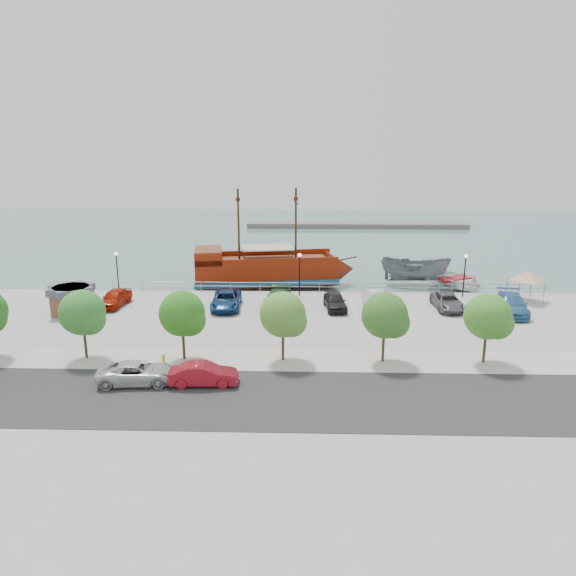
{
  "coord_description": "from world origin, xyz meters",
  "views": [
    {
      "loc": [
        0.46,
        -46.77,
        15.39
      ],
      "look_at": [
        -1.0,
        2.0,
        2.0
      ],
      "focal_mm": 35.0,
      "sensor_mm": 36.0,
      "label": 1
    }
  ],
  "objects": [
    {
      "name": "tree_c",
      "position": [
        -7.85,
        -10.07,
        3.3
      ],
      "size": [
        3.3,
        3.2,
        5.0
      ],
      "color": "#473321",
      "rests_on": "sidewalk"
    },
    {
      "name": "tree_f",
      "position": [
        13.15,
        -10.07,
        3.3
      ],
      "size": [
        3.3,
        3.2,
        5.0
      ],
      "color": "#473321",
      "rests_on": "sidewalk"
    },
    {
      "name": "ground",
      "position": [
        0.0,
        0.0,
        -1.0
      ],
      "size": [
        160.0,
        160.0,
        0.0
      ],
      "primitive_type": "plane",
      "color": "slate"
    },
    {
      "name": "street_van",
      "position": [
        -10.12,
        -14.01,
        0.7
      ],
      "size": [
        5.27,
        2.83,
        1.41
      ],
      "primitive_type": "imported",
      "rotation": [
        0.0,
        0.0,
        1.67
      ],
      "color": "silver",
      "rests_on": "street"
    },
    {
      "name": "land_slab",
      "position": [
        0.0,
        -21.0,
        -0.6
      ],
      "size": [
        100.0,
        58.0,
        1.2
      ],
      "primitive_type": "cube",
      "color": "#9F9F9C",
      "rests_on": "ground"
    },
    {
      "name": "lamp_post_right",
      "position": [
        16.0,
        6.5,
        2.94
      ],
      "size": [
        0.36,
        0.36,
        4.28
      ],
      "color": "black",
      "rests_on": "land_slab"
    },
    {
      "name": "dock_west",
      "position": [
        -13.24,
        9.2,
        -0.79
      ],
      "size": [
        7.45,
        4.64,
        0.41
      ],
      "primitive_type": "cube",
      "rotation": [
        0.0,
        0.0,
        -0.39
      ],
      "color": "gray",
      "rests_on": "ground"
    },
    {
      "name": "sidewalk",
      "position": [
        0.0,
        -10.0,
        0.01
      ],
      "size": [
        100.0,
        4.0,
        0.05
      ],
      "primitive_type": "cube",
      "color": "beige",
      "rests_on": "land_slab"
    },
    {
      "name": "tree_e",
      "position": [
        6.15,
        -10.07,
        3.3
      ],
      "size": [
        3.3,
        3.2,
        5.0
      ],
      "color": "#473321",
      "rests_on": "sidewalk"
    },
    {
      "name": "seawall_railing",
      "position": [
        0.0,
        7.8,
        0.53
      ],
      "size": [
        50.0,
        0.06,
        1.0
      ],
      "color": "gray",
      "rests_on": "land_slab"
    },
    {
      "name": "parked_car_f",
      "position": [
        7.0,
        2.54,
        0.79
      ],
      "size": [
        2.29,
        4.96,
        1.57
      ],
      "primitive_type": "imported",
      "rotation": [
        0.0,
        0.0,
        0.13
      ],
      "color": "silver",
      "rests_on": "land_slab"
    },
    {
      "name": "canopy_tent",
      "position": [
        21.59,
        5.49,
        2.84
      ],
      "size": [
        4.3,
        4.3,
        3.27
      ],
      "rotation": [
        0.0,
        0.0,
        0.1
      ],
      "color": "slate",
      "rests_on": "land_slab"
    },
    {
      "name": "parked_car_g",
      "position": [
        13.53,
        2.54,
        0.69
      ],
      "size": [
        2.42,
        5.02,
        1.38
      ],
      "primitive_type": "imported",
      "rotation": [
        0.0,
        0.0,
        0.03
      ],
      "color": "#59585C",
      "rests_on": "land_slab"
    },
    {
      "name": "speedboat",
      "position": [
        17.21,
        13.43,
        -0.23
      ],
      "size": [
        8.04,
        9.03,
        1.54
      ],
      "primitive_type": "imported",
      "rotation": [
        0.0,
        0.0,
        0.45
      ],
      "color": "white",
      "rests_on": "ground"
    },
    {
      "name": "lamp_post_mid",
      "position": [
        0.0,
        6.5,
        2.94
      ],
      "size": [
        0.36,
        0.36,
        4.28
      ],
      "color": "black",
      "rests_on": "land_slab"
    },
    {
      "name": "parked_car_e",
      "position": [
        3.28,
        2.13,
        0.76
      ],
      "size": [
        2.26,
        4.63,
        1.52
      ],
      "primitive_type": "imported",
      "rotation": [
        0.0,
        0.0,
        0.11
      ],
      "color": "black",
      "rests_on": "land_slab"
    },
    {
      "name": "parked_car_a",
      "position": [
        -17.06,
        2.5,
        0.79
      ],
      "size": [
        2.36,
        4.8,
        1.57
      ],
      "primitive_type": "imported",
      "rotation": [
        0.0,
        0.0,
        -0.11
      ],
      "color": "#A41804",
      "rests_on": "land_slab"
    },
    {
      "name": "lamp_post_left",
      "position": [
        -18.0,
        6.5,
        2.94
      ],
      "size": [
        0.36,
        0.36,
        4.28
      ],
      "color": "black",
      "rests_on": "land_slab"
    },
    {
      "name": "dock_mid",
      "position": [
        6.56,
        9.2,
        -0.79
      ],
      "size": [
        7.55,
        4.1,
        0.41
      ],
      "primitive_type": "cube",
      "rotation": [
        0.0,
        0.0,
        0.3
      ],
      "color": "#686358",
      "rests_on": "ground"
    },
    {
      "name": "tree_d",
      "position": [
        -0.85,
        -10.07,
        3.3
      ],
      "size": [
        3.3,
        3.2,
        5.0
      ],
      "color": "#473321",
      "rests_on": "sidewalk"
    },
    {
      "name": "far_shore",
      "position": [
        10.0,
        55.0,
        -0.6
      ],
      "size": [
        40.0,
        3.0,
        0.8
      ],
      "primitive_type": "cube",
      "color": "#666059",
      "rests_on": "ground"
    },
    {
      "name": "parked_car_c",
      "position": [
        -6.67,
        2.19,
        0.76
      ],
      "size": [
        2.78,
        5.61,
        1.53
      ],
      "primitive_type": "imported",
      "rotation": [
        0.0,
        0.0,
        0.04
      ],
      "color": "navy",
      "rests_on": "land_slab"
    },
    {
      "name": "patrol_boat",
      "position": [
        12.87,
        14.7,
        0.48
      ],
      "size": [
        8.1,
        4.55,
        2.96
      ],
      "primitive_type": "imported",
      "rotation": [
        0.0,
        0.0,
        1.34
      ],
      "color": "slate",
      "rests_on": "ground"
    },
    {
      "name": "parked_car_h",
      "position": [
        18.93,
        1.39,
        0.84
      ],
      "size": [
        3.33,
        6.11,
        1.68
      ],
      "primitive_type": "imported",
      "rotation": [
        0.0,
        0.0,
        -0.18
      ],
      "color": "teal",
      "rests_on": "land_slab"
    },
    {
      "name": "street",
      "position": [
        0.0,
        -16.0,
        0.01
      ],
      "size": [
        100.0,
        8.0,
        0.04
      ],
      "primitive_type": "cube",
      "color": "#2E2D2D",
      "rests_on": "land_slab"
    },
    {
      "name": "shed",
      "position": [
        -20.02,
        0.03,
        1.34
      ],
      "size": [
        3.34,
        3.34,
        2.52
      ],
      "rotation": [
        0.0,
        0.0,
        -0.1
      ],
      "color": "brown",
      "rests_on": "land_slab"
    },
    {
      "name": "street_sedan",
      "position": [
        -5.87,
        -14.17,
        0.72
      ],
      "size": [
        4.47,
        1.8,
        1.44
      ],
      "primitive_type": "imported",
      "rotation": [
        0.0,
        0.0,
        1.63
      ],
      "color": "maroon",
      "rests_on": "street"
    },
    {
      "name": "fire_hydrant",
      "position": [
        -9.27,
        -10.8,
        0.37
      ],
      "size": [
        0.24,
        0.24,
        0.68
      ],
      "rotation": [
        0.0,
        0.0,
        0.3
      ],
      "color": "#D4D211",
      "rests_on": "sidewalk"
    },
    {
      "name": "tree_b",
      "position": [
        -14.85,
        -10.07,
        3.3
      ],
      "size": [
        3.3,
        3.2,
        5.0
      ],
      "color": "#473321",
      "rests_on": "sidewalk"
    },
    {
      "name": "parked_car_d",
      "position": [
        -1.98,
        1.74,
        0.83
      ],
      "size": [
        2.95,
        5.97,
        1.67
      ],
      "primitive_type": "imported",
      "rotation": [
        0.0,
        0.0,
        -0.11
      ],
      "color": "#245A2B",
      "rests_on": "land_slab"
    },
    {
      "name": "pirate_ship",
      "position": [
        -2.52,
        13.4,
        0.9
      ],
      "size": [
        18.25,
        7.61,
        11.36
      ],
      "rotation": [
        0.0,
        0.0,
        0.16
      ],
      "color": "maroon",
      "rests_on": "ground"
    },
    {
      "name": "dock_east",
      "position": [
        16.93,
        9.2,
        -0.81
      ],
      "size": [
        6.68,
        2.0,
        0.38
      ],
      "primitive_type": "cube",
      "rotation": [
        0.0,
        0.0,
        0.02
      ],
      "color": "slate",
      "rests_on": "ground"
    }
  ]
}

